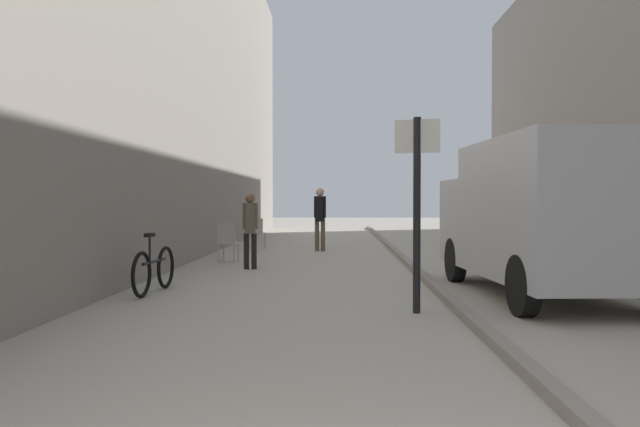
% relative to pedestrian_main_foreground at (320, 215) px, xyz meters
% --- Properties ---
extents(ground_plane, '(80.00, 80.00, 0.00)m').
position_rel_pedestrian_main_foreground_xyz_m(ground_plane, '(0.58, -4.54, -1.08)').
color(ground_plane, '#A8A093').
extents(building_facade_left, '(3.11, 40.00, 11.36)m').
position_rel_pedestrian_main_foreground_xyz_m(building_facade_left, '(-4.58, -4.54, 4.61)').
color(building_facade_left, gray).
rests_on(building_facade_left, ground_plane).
extents(kerb_strip, '(0.16, 40.00, 0.12)m').
position_rel_pedestrian_main_foreground_xyz_m(kerb_strip, '(2.16, -4.54, -1.02)').
color(kerb_strip, gray).
rests_on(kerb_strip, ground_plane).
extents(pedestrian_main_foreground, '(0.36, 0.27, 1.86)m').
position_rel_pedestrian_main_foreground_xyz_m(pedestrian_main_foreground, '(0.00, 0.00, 0.00)').
color(pedestrian_main_foreground, brown).
rests_on(pedestrian_main_foreground, ground_plane).
extents(pedestrian_mid_block, '(0.33, 0.22, 1.66)m').
position_rel_pedestrian_main_foreground_xyz_m(pedestrian_mid_block, '(-1.38, -4.85, -0.12)').
color(pedestrian_mid_block, black).
rests_on(pedestrian_mid_block, ground_plane).
extents(delivery_van, '(2.35, 5.12, 2.40)m').
position_rel_pedestrian_main_foreground_xyz_m(delivery_van, '(3.73, -8.52, 0.21)').
color(delivery_van, '#B7B7BC').
rests_on(delivery_van, ground_plane).
extents(street_sign_post, '(0.59, 0.19, 2.60)m').
position_rel_pedestrian_main_foreground_xyz_m(street_sign_post, '(1.58, -10.05, 0.47)').
color(street_sign_post, black).
rests_on(street_sign_post, ground_plane).
extents(bicycle_leaning, '(0.20, 1.77, 0.98)m').
position_rel_pedestrian_main_foreground_xyz_m(bicycle_leaning, '(-2.44, -8.37, -0.69)').
color(bicycle_leaning, black).
rests_on(bicycle_leaning, ground_plane).
extents(cafe_chair_near_window, '(0.49, 0.49, 0.94)m').
position_rel_pedestrian_main_foreground_xyz_m(cafe_chair_near_window, '(-1.98, 0.80, -0.53)').
color(cafe_chair_near_window, '#B7B2A8').
rests_on(cafe_chair_near_window, ground_plane).
extents(cafe_chair_by_doorway, '(0.49, 0.49, 0.94)m').
position_rel_pedestrian_main_foreground_xyz_m(cafe_chair_by_doorway, '(-2.13, -3.45, -0.53)').
color(cafe_chair_by_doorway, '#B7B2A8').
rests_on(cafe_chair_by_doorway, ground_plane).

